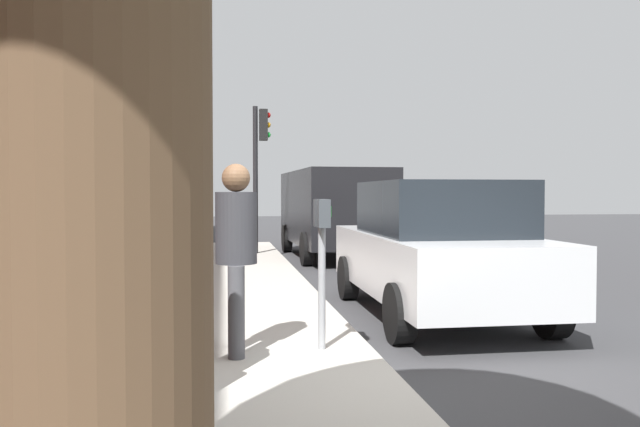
% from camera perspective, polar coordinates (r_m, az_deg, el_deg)
% --- Properties ---
extents(ground_plane, '(80.00, 80.00, 0.00)m').
position_cam_1_polar(ground_plane, '(5.32, 7.10, -15.83)').
color(ground_plane, '#38383A').
rests_on(ground_plane, ground).
extents(sidewalk_slab, '(28.00, 6.00, 0.15)m').
position_cam_1_polar(sidewalk_slab, '(5.35, -26.81, -15.06)').
color(sidewalk_slab, '#B7B2A8').
rests_on(sidewalk_slab, ground_plane).
extents(parking_meter, '(0.36, 0.12, 1.41)m').
position_cam_1_polar(parking_meter, '(5.84, 0.18, -2.56)').
color(parking_meter, gray).
rests_on(parking_meter, sidewalk_slab).
extents(pedestrian_at_meter, '(0.53, 0.38, 1.74)m').
position_cam_1_polar(pedestrian_at_meter, '(5.75, -7.66, -2.63)').
color(pedestrian_at_meter, '#47474C').
rests_on(pedestrian_at_meter, sidewalk_slab).
extents(pedestrian_bystander, '(0.39, 0.48, 1.77)m').
position_cam_1_polar(pedestrian_bystander, '(4.58, -13.86, -3.42)').
color(pedestrian_bystander, '#191E4C').
rests_on(pedestrian_bystander, sidewalk_slab).
extents(parked_sedan_near, '(4.41, 1.99, 1.77)m').
position_cam_1_polar(parked_sedan_near, '(8.31, 10.51, -3.16)').
color(parked_sedan_near, silver).
rests_on(parked_sedan_near, ground_plane).
extents(parked_van_far, '(5.26, 2.24, 2.18)m').
position_cam_1_polar(parked_van_far, '(15.73, 1.19, 0.52)').
color(parked_van_far, black).
rests_on(parked_van_far, ground_plane).
extents(traffic_signal, '(0.24, 0.44, 3.60)m').
position_cam_1_polar(traffic_signal, '(15.43, -5.54, 5.39)').
color(traffic_signal, black).
rests_on(traffic_signal, sidewalk_slab).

